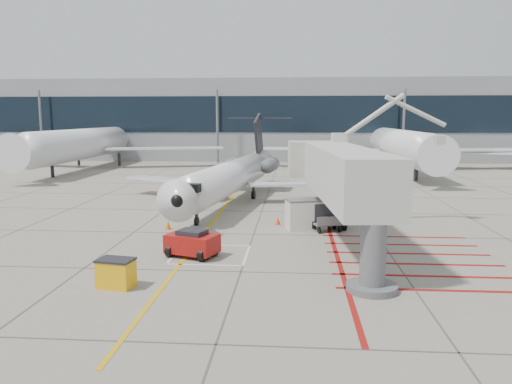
# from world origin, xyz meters

# --- Properties ---
(ground_plane) EXTENTS (260.00, 260.00, 0.00)m
(ground_plane) POSITION_xyz_m (0.00, 0.00, 0.00)
(ground_plane) COLOR gray
(ground_plane) RESTS_ON ground
(regional_jet) EXTENTS (27.41, 32.63, 7.77)m
(regional_jet) POSITION_xyz_m (-3.29, 13.30, 3.89)
(regional_jet) COLOR white
(regional_jet) RESTS_ON ground_plane
(jet_bridge) EXTENTS (10.97, 20.27, 7.80)m
(jet_bridge) POSITION_xyz_m (5.45, 0.39, 3.90)
(jet_bridge) COLOR beige
(jet_bridge) RESTS_ON ground_plane
(pushback_tug) EXTENTS (3.11, 2.51, 1.57)m
(pushback_tug) POSITION_xyz_m (-2.95, -1.41, 0.79)
(pushback_tug) COLOR #A3120F
(pushback_tug) RESTS_ON ground_plane
(spill_bin) EXTENTS (1.69, 1.27, 1.33)m
(spill_bin) POSITION_xyz_m (-5.36, -6.64, 0.66)
(spill_bin) COLOR #F7AE0D
(spill_bin) RESTS_ON ground_plane
(baggage_cart) EXTENTS (2.12, 1.70, 1.17)m
(baggage_cart) POSITION_xyz_m (4.83, 5.21, 0.58)
(baggage_cart) COLOR slate
(baggage_cart) RESTS_ON ground_plane
(ground_power_unit) EXTENTS (2.90, 2.13, 2.06)m
(ground_power_unit) POSITION_xyz_m (3.43, 5.84, 1.03)
(ground_power_unit) COLOR silver
(ground_power_unit) RESTS_ON ground_plane
(cone_nose) EXTENTS (0.41, 0.41, 0.57)m
(cone_nose) POSITION_xyz_m (-5.96, 5.05, 0.29)
(cone_nose) COLOR #E75C0C
(cone_nose) RESTS_ON ground_plane
(cone_side) EXTENTS (0.37, 0.37, 0.52)m
(cone_side) POSITION_xyz_m (1.48, 7.16, 0.26)
(cone_side) COLOR #E63E0C
(cone_side) RESTS_ON ground_plane
(terminal_building) EXTENTS (180.00, 28.00, 14.00)m
(terminal_building) POSITION_xyz_m (10.00, 70.00, 7.00)
(terminal_building) COLOR gray
(terminal_building) RESTS_ON ground_plane
(terminal_glass_band) EXTENTS (180.00, 0.10, 6.00)m
(terminal_glass_band) POSITION_xyz_m (10.00, 55.95, 8.00)
(terminal_glass_band) COLOR black
(terminal_glass_band) RESTS_ON ground_plane
(bg_aircraft_b) EXTENTS (39.30, 43.67, 13.10)m
(bg_aircraft_b) POSITION_xyz_m (-27.90, 46.00, 6.55)
(bg_aircraft_b) COLOR silver
(bg_aircraft_b) RESTS_ON ground_plane
(bg_aircraft_c) EXTENTS (39.04, 43.37, 13.01)m
(bg_aircraft_c) POSITION_xyz_m (17.25, 46.00, 6.51)
(bg_aircraft_c) COLOR silver
(bg_aircraft_c) RESTS_ON ground_plane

